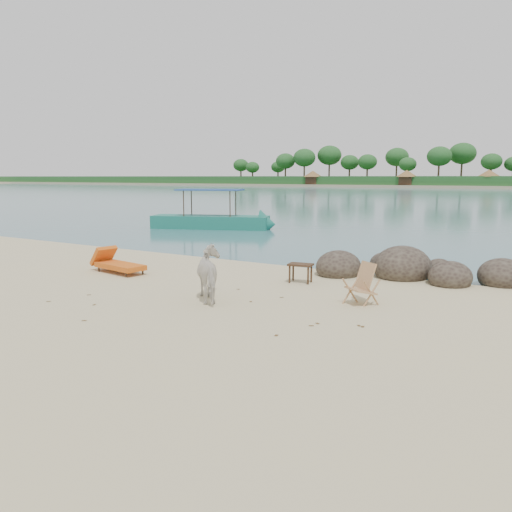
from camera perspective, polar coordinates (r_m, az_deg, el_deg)
The scene contains 7 objects.
boulders at distance 15.05m, azimuth 18.07°, elevation -1.68°, with size 6.51×3.06×1.24m.
cow at distance 11.79m, azimuth -5.03°, elevation -2.15°, with size 0.69×1.50×1.27m, color silver.
side_table at distance 13.77m, azimuth 5.11°, elevation -2.10°, with size 0.65×0.42×0.53m, color #312313, non-canonical shape.
lounge_chair at distance 15.64m, azimuth -15.27°, elevation -0.83°, with size 2.14×0.75×0.64m, color orange, non-canonical shape.
deck_chair at distance 11.62m, azimuth 11.91°, elevation -3.31°, with size 0.60×0.66×0.94m, color tan, non-canonical shape.
boat_near at distance 28.96m, azimuth -5.28°, elevation 6.86°, with size 7.57×1.70×3.67m, color #196C5C, non-canonical shape.
dead_leaves at distance 11.12m, azimuth -4.73°, elevation -6.17°, with size 7.61×5.83×0.00m.
Camera 1 is at (6.54, -8.31, 2.92)m, focal length 35.00 mm.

